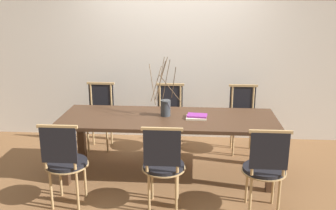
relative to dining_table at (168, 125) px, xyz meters
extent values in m
plane|color=brown|center=(0.00, 0.00, -0.63)|extent=(16.00, 16.00, 0.00)
cube|color=silver|center=(0.00, 1.32, 0.38)|extent=(12.00, 0.06, 2.03)
cube|color=#422B1C|center=(0.00, 0.00, 0.07)|extent=(2.53, 0.88, 0.04)
cube|color=#422B1C|center=(-1.16, -0.34, -0.29)|extent=(0.09, 0.09, 0.69)
cube|color=#422B1C|center=(1.16, -0.34, -0.29)|extent=(0.09, 0.09, 0.69)
cube|color=#422B1C|center=(-1.16, 0.34, -0.29)|extent=(0.09, 0.09, 0.69)
cube|color=#422B1C|center=(1.16, 0.34, -0.29)|extent=(0.09, 0.09, 0.69)
cylinder|color=black|center=(-0.98, -0.73, -0.18)|extent=(0.41, 0.41, 0.04)
cylinder|color=tan|center=(-0.98, -0.73, -0.20)|extent=(0.44, 0.44, 0.01)
cylinder|color=tan|center=(-1.12, -0.60, -0.41)|extent=(0.03, 0.03, 0.44)
cylinder|color=tan|center=(-0.85, -0.60, -0.41)|extent=(0.03, 0.03, 0.44)
cylinder|color=tan|center=(-1.12, -0.87, -0.41)|extent=(0.03, 0.03, 0.44)
cylinder|color=tan|center=(-0.85, -0.87, -0.41)|extent=(0.03, 0.03, 0.44)
cylinder|color=tan|center=(-1.13, -0.91, 0.06)|extent=(0.03, 0.03, 0.45)
cylinder|color=tan|center=(-0.84, -0.91, 0.06)|extent=(0.03, 0.03, 0.45)
cube|color=black|center=(-0.98, -0.91, 0.09)|extent=(0.35, 0.02, 0.36)
cube|color=tan|center=(-0.98, -0.91, 0.28)|extent=(0.39, 0.03, 0.03)
cylinder|color=black|center=(0.01, -0.73, -0.18)|extent=(0.41, 0.41, 0.04)
cylinder|color=tan|center=(0.01, -0.73, -0.20)|extent=(0.44, 0.44, 0.01)
cylinder|color=tan|center=(-0.13, -0.60, -0.41)|extent=(0.03, 0.03, 0.44)
cylinder|color=tan|center=(0.14, -0.60, -0.41)|extent=(0.03, 0.03, 0.44)
cylinder|color=tan|center=(-0.13, -0.87, -0.41)|extent=(0.03, 0.03, 0.44)
cylinder|color=tan|center=(0.14, -0.87, -0.41)|extent=(0.03, 0.03, 0.44)
cylinder|color=tan|center=(-0.14, -0.91, 0.06)|extent=(0.03, 0.03, 0.45)
cylinder|color=tan|center=(0.15, -0.91, 0.06)|extent=(0.03, 0.03, 0.45)
cube|color=black|center=(0.01, -0.91, 0.09)|extent=(0.35, 0.02, 0.36)
cube|color=tan|center=(0.01, -0.91, 0.28)|extent=(0.39, 0.03, 0.03)
cylinder|color=black|center=(1.00, -0.73, -0.18)|extent=(0.41, 0.41, 0.04)
cylinder|color=tan|center=(1.00, -0.73, -0.20)|extent=(0.44, 0.44, 0.01)
cylinder|color=tan|center=(0.86, -0.60, -0.41)|extent=(0.03, 0.03, 0.44)
cylinder|color=tan|center=(1.13, -0.60, -0.41)|extent=(0.03, 0.03, 0.44)
cylinder|color=tan|center=(0.86, -0.87, -0.41)|extent=(0.03, 0.03, 0.44)
cylinder|color=tan|center=(1.13, -0.87, -0.41)|extent=(0.03, 0.03, 0.44)
cylinder|color=tan|center=(0.85, -0.91, 0.06)|extent=(0.03, 0.03, 0.45)
cylinder|color=tan|center=(1.14, -0.91, 0.06)|extent=(0.03, 0.03, 0.45)
cube|color=black|center=(1.00, -0.91, 0.09)|extent=(0.35, 0.02, 0.36)
cube|color=tan|center=(1.00, -0.91, 0.28)|extent=(0.39, 0.03, 0.03)
cylinder|color=black|center=(-1.02, 0.73, -0.18)|extent=(0.41, 0.41, 0.04)
cylinder|color=tan|center=(-1.02, 0.73, -0.20)|extent=(0.44, 0.44, 0.01)
cylinder|color=tan|center=(-0.88, 0.60, -0.41)|extent=(0.03, 0.03, 0.44)
cylinder|color=tan|center=(-1.15, 0.60, -0.41)|extent=(0.03, 0.03, 0.44)
cylinder|color=tan|center=(-0.88, 0.87, -0.41)|extent=(0.03, 0.03, 0.44)
cylinder|color=tan|center=(-1.15, 0.87, -0.41)|extent=(0.03, 0.03, 0.44)
cylinder|color=tan|center=(-0.87, 0.91, 0.06)|extent=(0.03, 0.03, 0.45)
cylinder|color=tan|center=(-1.16, 0.91, 0.06)|extent=(0.03, 0.03, 0.45)
cube|color=black|center=(-1.02, 0.91, 0.09)|extent=(0.35, 0.02, 0.36)
cube|color=tan|center=(-1.02, 0.91, 0.28)|extent=(0.39, 0.03, 0.03)
cylinder|color=black|center=(-0.04, 0.73, -0.18)|extent=(0.41, 0.41, 0.04)
cylinder|color=tan|center=(-0.04, 0.73, -0.20)|extent=(0.44, 0.44, 0.01)
cylinder|color=tan|center=(0.10, 0.60, -0.41)|extent=(0.03, 0.03, 0.44)
cylinder|color=tan|center=(-0.17, 0.60, -0.41)|extent=(0.03, 0.03, 0.44)
cylinder|color=tan|center=(0.10, 0.87, -0.41)|extent=(0.03, 0.03, 0.44)
cylinder|color=tan|center=(-0.17, 0.87, -0.41)|extent=(0.03, 0.03, 0.44)
cylinder|color=tan|center=(0.11, 0.91, 0.06)|extent=(0.03, 0.03, 0.45)
cylinder|color=tan|center=(-0.18, 0.91, 0.06)|extent=(0.03, 0.03, 0.45)
cube|color=black|center=(-0.04, 0.91, 0.09)|extent=(0.35, 0.02, 0.36)
cube|color=tan|center=(-0.04, 0.91, 0.28)|extent=(0.39, 0.03, 0.03)
cylinder|color=black|center=(0.97, 0.73, -0.18)|extent=(0.41, 0.41, 0.04)
cylinder|color=tan|center=(0.97, 0.73, -0.20)|extent=(0.44, 0.44, 0.01)
cylinder|color=tan|center=(1.11, 0.60, -0.41)|extent=(0.03, 0.03, 0.44)
cylinder|color=tan|center=(0.84, 0.60, -0.41)|extent=(0.03, 0.03, 0.44)
cylinder|color=tan|center=(1.11, 0.87, -0.41)|extent=(0.03, 0.03, 0.44)
cylinder|color=tan|center=(0.84, 0.87, -0.41)|extent=(0.03, 0.03, 0.44)
cylinder|color=tan|center=(1.12, 0.91, 0.06)|extent=(0.03, 0.03, 0.45)
cylinder|color=tan|center=(0.83, 0.91, 0.06)|extent=(0.03, 0.03, 0.45)
cube|color=black|center=(0.97, 0.91, 0.09)|extent=(0.35, 0.02, 0.36)
cube|color=tan|center=(0.97, 0.91, 0.28)|extent=(0.39, 0.03, 0.03)
cylinder|color=#33383D|center=(-0.03, 0.06, 0.19)|extent=(0.12, 0.12, 0.19)
cylinder|color=brown|center=(0.03, -0.06, 0.45)|extent=(0.25, 0.13, 0.35)
cylinder|color=brown|center=(0.06, 0.09, 0.49)|extent=(0.07, 0.19, 0.41)
cylinder|color=brown|center=(-0.09, 0.10, 0.53)|extent=(0.09, 0.13, 0.50)
cylinder|color=brown|center=(-0.18, 0.01, 0.49)|extent=(0.11, 0.30, 0.42)
cylinder|color=brown|center=(-0.15, 0.11, 0.47)|extent=(0.11, 0.23, 0.38)
cylinder|color=brown|center=(-0.03, 0.10, 0.52)|extent=(0.10, 0.02, 0.48)
cylinder|color=brown|center=(-0.09, 0.13, 0.53)|extent=(0.15, 0.12, 0.49)
cylinder|color=brown|center=(-0.10, 0.12, 0.50)|extent=(0.13, 0.14, 0.45)
cube|color=beige|center=(0.33, -0.01, 0.10)|extent=(0.24, 0.18, 0.02)
cube|color=#842D8C|center=(0.34, 0.00, 0.12)|extent=(0.24, 0.17, 0.02)
camera|label=1|loc=(0.30, -4.14, 1.45)|focal=40.00mm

